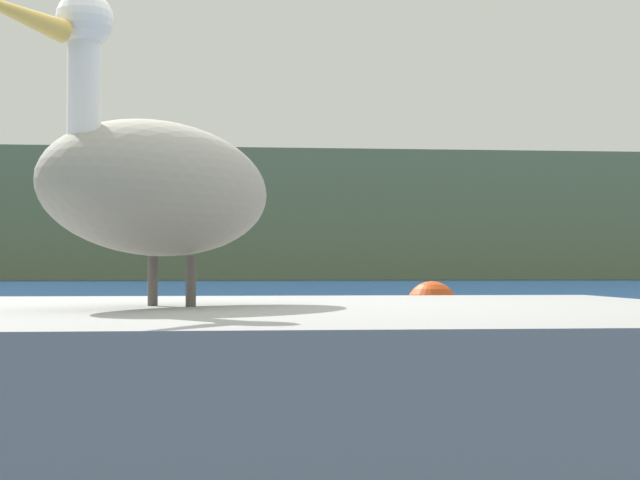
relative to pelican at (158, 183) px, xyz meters
name	(u,v)px	position (x,y,z in m)	size (l,w,h in m)	color
hillside_backdrop	(224,218)	(0.22, 76.45, 3.72)	(140.00, 12.50, 9.75)	#6B7A51
pier_dock	(161,443)	(0.01, 0.01, -0.76)	(3.36, 2.23, 0.79)	gray
pelican	(158,183)	(0.00, 0.00, 0.00)	(0.93, 1.16, 0.85)	gray
mooring_buoy	(432,307)	(3.03, 10.55, -0.79)	(0.72, 0.72, 0.72)	#E54C19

